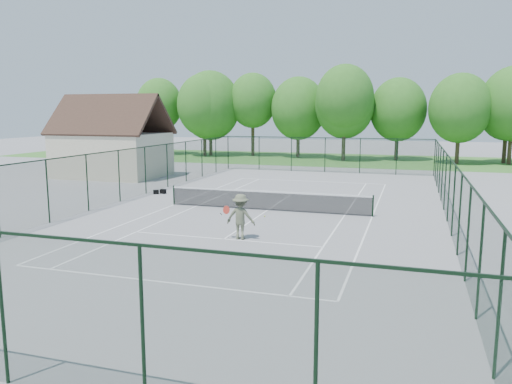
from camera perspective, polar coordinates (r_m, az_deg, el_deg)
ground at (r=26.63m, az=1.29°, el=-2.11°), size 140.00×140.00×0.00m
grass_far at (r=55.81m, az=9.93°, el=3.66°), size 80.00×16.00×0.01m
court_lines at (r=26.63m, az=1.29°, el=-2.10°), size 11.05×23.85×0.01m
tennis_net at (r=26.53m, az=1.30°, el=-0.89°), size 11.08×0.08×1.10m
fence_enclosure at (r=26.37m, az=1.30°, el=1.21°), size 18.05×36.05×3.02m
utility_building at (r=42.15m, az=-16.15°, el=5.95°), size 8.60×6.27×6.63m
tree_line_far at (r=55.57m, az=10.10°, el=9.81°), size 39.40×6.40×9.70m
sports_bag_a at (r=32.50m, az=-11.35°, el=0.00°), size 0.40×0.33×0.28m
sports_bag_b at (r=32.60m, az=-10.58°, el=0.07°), size 0.41×0.30×0.29m
tennis_player at (r=20.51m, az=-1.77°, el=-2.84°), size 1.82×0.82×1.88m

